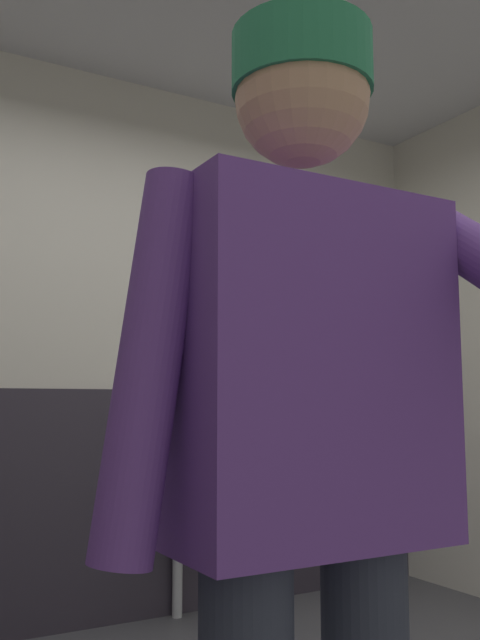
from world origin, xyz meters
The scene contains 5 objects.
wall_back centered at (0.00, 1.74, 1.36)m, with size 4.48×0.12×2.72m, color beige.
wainscot_band_back centered at (0.00, 1.66, 0.55)m, with size 3.88×0.03×1.11m, color #2D2833.
downlight_far centered at (0.58, 0.59, 2.70)m, with size 0.14×0.14×0.03m, color white.
urinal_solo centered at (0.39, 1.52, 0.78)m, with size 0.40×0.34×1.24m.
person centered at (-0.44, -0.69, 0.98)m, with size 0.66×0.60×1.66m.
Camera 1 is at (-1.07, -1.58, 1.04)m, focal length 38.39 mm.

